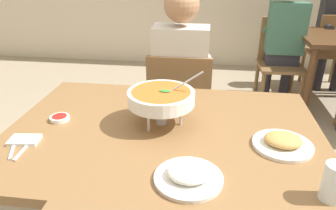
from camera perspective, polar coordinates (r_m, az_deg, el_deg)
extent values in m
cube|color=brown|center=(1.42, -0.80, -5.13)|extent=(1.40, 0.99, 0.04)
cylinder|color=brown|center=(2.15, -16.19, -6.75)|extent=(0.07, 0.07, 0.73)
cylinder|color=brown|center=(2.04, 19.48, -9.17)|extent=(0.07, 0.07, 0.73)
cube|color=brown|center=(2.34, 2.36, -0.92)|extent=(0.44, 0.44, 0.03)
cube|color=brown|center=(2.06, 1.95, 2.62)|extent=(0.42, 0.04, 0.45)
cylinder|color=brown|center=(2.60, 6.85, -3.76)|extent=(0.04, 0.04, 0.42)
cylinder|color=brown|center=(2.63, -1.46, -3.26)|extent=(0.04, 0.04, 0.42)
cylinder|color=brown|center=(2.28, 6.61, -8.39)|extent=(0.04, 0.04, 0.42)
cylinder|color=brown|center=(2.31, -2.94, -7.74)|extent=(0.04, 0.04, 0.42)
cylinder|color=#2D2D38|center=(2.45, 4.65, -5.26)|extent=(0.10, 0.10, 0.45)
cylinder|color=#2D2D38|center=(2.46, -0.01, -4.96)|extent=(0.10, 0.10, 0.45)
cube|color=#2D2D38|center=(2.29, 2.34, 0.54)|extent=(0.32, 0.32, 0.12)
cube|color=beige|center=(2.10, 2.28, 7.32)|extent=(0.36, 0.20, 0.50)
sphere|color=#A57756|center=(2.01, 2.48, 17.65)|extent=(0.22, 0.22, 0.22)
cylinder|color=beige|center=(2.30, 6.76, 7.46)|extent=(0.08, 0.28, 0.08)
cylinder|color=beige|center=(2.32, -1.22, 7.83)|extent=(0.08, 0.28, 0.08)
cylinder|color=silver|center=(1.43, 2.35, -1.79)|extent=(0.01, 0.01, 0.10)
cylinder|color=silver|center=(1.51, -2.47, -0.14)|extent=(0.01, 0.01, 0.10)
cylinder|color=silver|center=(1.38, -3.57, -2.92)|extent=(0.01, 0.01, 0.10)
torus|color=silver|center=(1.42, -1.25, 0.23)|extent=(0.21, 0.21, 0.01)
cylinder|color=#B2B2B7|center=(1.45, -1.22, -2.70)|extent=(0.05, 0.05, 0.04)
cone|color=orange|center=(1.44, -1.23, -1.57)|extent=(0.02, 0.02, 0.04)
cylinder|color=white|center=(1.40, -1.26, 1.34)|extent=(0.30, 0.30, 0.06)
cylinder|color=#AD6023|center=(1.39, -1.27, 2.28)|extent=(0.26, 0.26, 0.01)
ellipsoid|color=#388433|center=(1.39, -0.45, 2.58)|extent=(0.05, 0.03, 0.01)
cylinder|color=silver|center=(1.39, 2.53, 3.73)|extent=(0.18, 0.01, 0.13)
cylinder|color=white|center=(1.12, 3.71, -13.09)|extent=(0.24, 0.24, 0.01)
ellipsoid|color=white|center=(1.10, 3.75, -12.06)|extent=(0.15, 0.13, 0.04)
cylinder|color=white|center=(1.37, 19.98, -6.82)|extent=(0.24, 0.24, 0.01)
ellipsoid|color=tan|center=(1.36, 20.14, -5.91)|extent=(0.15, 0.13, 0.04)
cylinder|color=white|center=(1.57, -19.00, -2.27)|extent=(0.09, 0.09, 0.02)
cylinder|color=maroon|center=(1.56, -19.05, -1.98)|extent=(0.07, 0.07, 0.01)
cube|color=white|center=(1.45, -24.52, -5.81)|extent=(0.13, 0.09, 0.02)
cube|color=silver|center=(1.42, -26.17, -6.87)|extent=(0.08, 0.16, 0.01)
cube|color=silver|center=(1.40, -24.45, -7.11)|extent=(0.02, 0.17, 0.01)
cylinder|color=silver|center=(1.13, 27.77, -12.28)|extent=(0.07, 0.07, 0.13)
cylinder|color=#4C331E|center=(1.14, 27.57, -13.08)|extent=(0.06, 0.06, 0.08)
cylinder|color=#51331C|center=(3.25, 24.08, 3.23)|extent=(0.07, 0.07, 0.73)
cylinder|color=#51331C|center=(3.87, 21.60, 7.00)|extent=(0.07, 0.07, 0.73)
cube|color=brown|center=(3.48, 19.69, 6.58)|extent=(0.45, 0.45, 0.03)
cube|color=brown|center=(3.61, 19.59, 11.21)|extent=(0.42, 0.05, 0.45)
cylinder|color=brown|center=(3.34, 16.63, 2.11)|extent=(0.04, 0.04, 0.42)
cylinder|color=brown|center=(3.43, 22.86, 1.77)|extent=(0.04, 0.04, 0.42)
cylinder|color=brown|center=(3.69, 15.71, 4.43)|extent=(0.04, 0.04, 0.42)
cylinder|color=brown|center=(3.77, 21.41, 4.07)|extent=(0.04, 0.04, 0.42)
cube|color=brown|center=(4.21, 26.81, 8.43)|extent=(0.46, 0.46, 0.03)
cylinder|color=brown|center=(4.51, 27.71, 6.21)|extent=(0.04, 0.04, 0.42)
cylinder|color=brown|center=(4.37, 23.10, 6.59)|extent=(0.04, 0.04, 0.42)
cylinder|color=brown|center=(4.03, 24.56, 4.83)|extent=(0.04, 0.04, 0.42)
cylinder|color=#2D2D38|center=(3.72, 20.39, 4.20)|extent=(0.10, 0.10, 0.45)
cylinder|color=#2D2D38|center=(3.68, 17.36, 4.42)|extent=(0.10, 0.10, 0.45)
cube|color=#2D2D38|center=(3.58, 19.63, 8.34)|extent=(0.32, 0.32, 0.12)
cube|color=#3D6B56|center=(3.43, 20.64, 12.89)|extent=(0.36, 0.20, 0.50)
cylinder|color=#3D6B56|center=(3.67, 22.38, 12.53)|extent=(0.08, 0.28, 0.08)
cylinder|color=#3D6B56|center=(3.60, 17.35, 13.06)|extent=(0.08, 0.28, 0.08)
cylinder|color=#2D2D38|center=(4.17, 25.73, 5.44)|extent=(0.10, 0.10, 0.45)
cube|color=#2D2D38|center=(4.16, 27.64, 9.18)|extent=(0.32, 0.32, 0.12)
cube|color=#2D2D33|center=(4.17, 28.17, 13.55)|extent=(0.36, 0.20, 0.50)
cylinder|color=#2D2D33|center=(3.94, 26.72, 12.54)|extent=(0.08, 0.28, 0.08)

